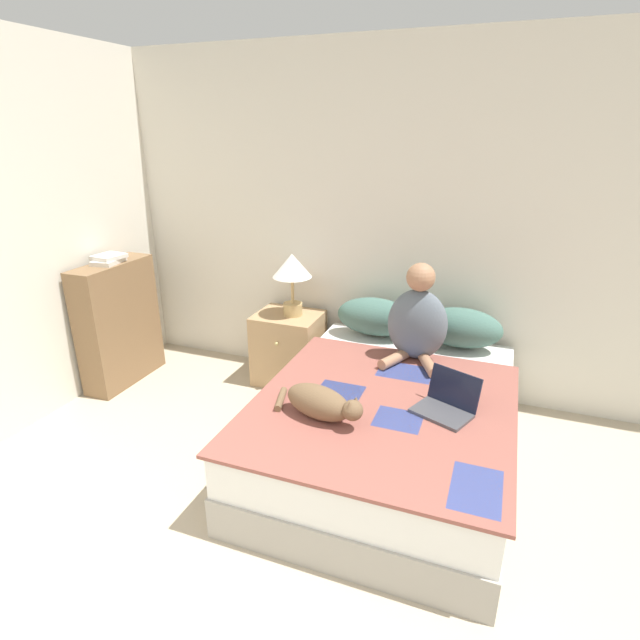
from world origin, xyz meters
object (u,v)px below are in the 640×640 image
object	(u,v)px
cat_tabby	(321,403)
bookshelf	(119,323)
person_sitting	(417,321)
laptop_open	(446,404)
nightstand	(289,348)
pillow_far	(461,328)
book_stack_top	(109,259)
bed	(388,425)
pillow_near	(375,317)
table_lamp	(292,271)

from	to	relation	value
cat_tabby	bookshelf	xyz separation A→B (m)	(-2.00, 0.73, -0.09)
person_sitting	bookshelf	distance (m)	2.36
laptop_open	nightstand	size ratio (longest dim) A/B	0.64
pillow_far	book_stack_top	bearing A→B (deg)	-168.90
bed	laptop_open	size ratio (longest dim) A/B	5.22
bookshelf	pillow_near	bearing A→B (deg)	14.50
pillow_far	table_lamp	size ratio (longest dim) A/B	1.17
pillow_near	table_lamp	size ratio (longest dim) A/B	1.17
cat_tabby	bookshelf	distance (m)	2.13
person_sitting	cat_tabby	xyz separation A→B (m)	(-0.33, -0.92, -0.18)
pillow_near	pillow_far	distance (m)	0.63
laptop_open	bookshelf	distance (m)	2.65
person_sitting	nightstand	xyz separation A→B (m)	(-1.06, 0.27, -0.48)
pillow_far	table_lamp	distance (m)	1.31
book_stack_top	person_sitting	bearing A→B (deg)	4.75
pillow_far	laptop_open	world-z (taller)	pillow_far
bed	pillow_near	bearing A→B (deg)	111.46
bookshelf	book_stack_top	bearing A→B (deg)	-169.64
pillow_far	nightstand	world-z (taller)	pillow_far
cat_tabby	book_stack_top	bearing A→B (deg)	174.83
nightstand	bookshelf	size ratio (longest dim) A/B	0.58
person_sitting	cat_tabby	size ratio (longest dim) A/B	1.17
table_lamp	bookshelf	xyz separation A→B (m)	(-1.31, -0.47, -0.44)
bookshelf	book_stack_top	world-z (taller)	book_stack_top
pillow_far	laptop_open	size ratio (longest dim) A/B	1.54
table_lamp	book_stack_top	bearing A→B (deg)	-160.30
bed	cat_tabby	size ratio (longest dim) A/B	3.44
nightstand	table_lamp	xyz separation A→B (m)	(0.04, 0.01, 0.65)
cat_tabby	laptop_open	distance (m)	0.69
laptop_open	nightstand	bearing A→B (deg)	169.35
table_lamp	pillow_far	bearing A→B (deg)	1.67
pillow_near	table_lamp	world-z (taller)	table_lamp
nightstand	bed	bearing A→B (deg)	-36.85
bed	cat_tabby	bearing A→B (deg)	-122.33
pillow_near	book_stack_top	size ratio (longest dim) A/B	2.19
table_lamp	book_stack_top	xyz separation A→B (m)	(-1.32, -0.47, 0.09)
bed	pillow_near	size ratio (longest dim) A/B	3.38
laptop_open	book_stack_top	distance (m)	2.70
bookshelf	table_lamp	bearing A→B (deg)	19.71
bed	table_lamp	xyz separation A→B (m)	(-0.96, 0.76, 0.69)
person_sitting	nightstand	world-z (taller)	person_sitting
person_sitting	table_lamp	size ratio (longest dim) A/B	1.34
bed	book_stack_top	world-z (taller)	book_stack_top
pillow_near	bookshelf	distance (m)	2.03
bed	nightstand	xyz separation A→B (m)	(-1.01, 0.75, 0.04)
bed	pillow_far	distance (m)	0.94
nightstand	cat_tabby	bearing A→B (deg)	-58.61
table_lamp	book_stack_top	distance (m)	1.40
pillow_near	nightstand	size ratio (longest dim) A/B	0.99
pillow_near	book_stack_top	distance (m)	2.07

